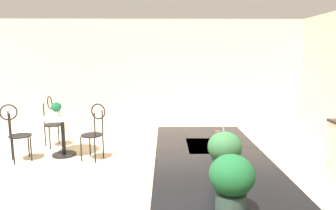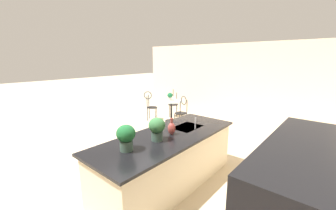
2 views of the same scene
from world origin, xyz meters
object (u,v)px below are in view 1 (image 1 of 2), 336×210
chair_by_island (52,119)px  potted_plant_counter_far (232,181)px  bistro_table (63,132)px  potted_plant_counter_near (225,152)px  potted_plant_on_table (56,108)px  chair_toward_desk (16,130)px  chair_near_window (94,129)px  vase_on_counter (217,150)px

chair_by_island → potted_plant_counter_far: (4.42, 2.73, 0.56)m
bistro_table → potted_plant_counter_near: bearing=36.3°
potted_plant_on_table → potted_plant_counter_far: size_ratio=0.71×
chair_toward_desk → potted_plant_on_table: chair_toward_desk is taller
chair_near_window → potted_plant_counter_near: size_ratio=2.83×
potted_plant_on_table → vase_on_counter: bearing=40.3°
chair_toward_desk → potted_plant_counter_far: size_ratio=2.79×
potted_plant_counter_far → vase_on_counter: (-0.90, 0.08, -0.10)m
bistro_table → chair_toward_desk: chair_toward_desk is taller
bistro_table → chair_by_island: chair_by_island is taller
chair_by_island → chair_toward_desk: (0.94, -0.28, 0.00)m
chair_near_window → potted_plant_on_table: chair_near_window is taller
potted_plant_counter_far → potted_plant_on_table: bearing=-147.8°
vase_on_counter → potted_plant_on_table: bearing=-139.7°
potted_plant_counter_far → potted_plant_counter_near: potted_plant_counter_far is taller
potted_plant_counter_near → potted_plant_counter_far: bearing=-7.2°
bistro_table → chair_toward_desk: (0.32, -0.71, 0.13)m
bistro_table → chair_near_window: chair_near_window is taller
chair_toward_desk → vase_on_counter: vase_on_counter is taller
bistro_table → chair_toward_desk: size_ratio=0.77×
bistro_table → potted_plant_counter_far: bearing=31.3°
potted_plant_on_table → potted_plant_counter_near: potted_plant_counter_near is taller
chair_near_window → vase_on_counter: vase_on_counter is taller
bistro_table → chair_by_island: size_ratio=0.77×
vase_on_counter → chair_toward_desk: bearing=-129.7°
chair_toward_desk → bistro_table: bearing=114.1°
potted_plant_counter_near → potted_plant_on_table: bearing=-143.0°
chair_near_window → chair_toward_desk: same height
potted_plant_on_table → potted_plant_counter_far: bearing=32.2°
potted_plant_counter_far → vase_on_counter: bearing=175.0°
potted_plant_counter_near → chair_toward_desk: bearing=-133.5°
bistro_table → vase_on_counter: 3.79m
vase_on_counter → chair_near_window: bearing=-146.6°
chair_near_window → vase_on_counter: 3.17m
chair_by_island → potted_plant_on_table: size_ratio=3.90×
chair_toward_desk → potted_plant_on_table: bearing=123.3°
potted_plant_counter_far → bistro_table: bearing=-148.7°
chair_near_window → potted_plant_on_table: 0.90m
chair_near_window → vase_on_counter: bearing=33.4°
potted_plant_on_table → potted_plant_counter_near: 4.15m
chair_by_island → potted_plant_on_table: 0.71m
chair_by_island → vase_on_counter: size_ratio=3.62×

